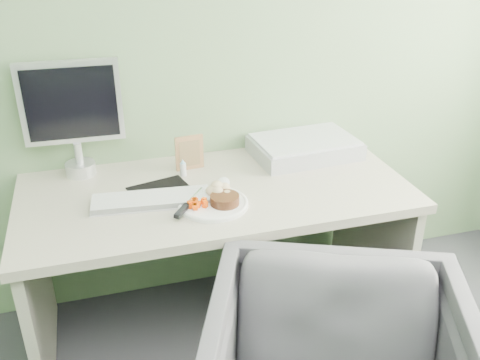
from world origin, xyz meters
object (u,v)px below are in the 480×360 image
object	(u,v)px
desk	(217,226)
scanner	(304,148)
plate	(213,204)
monitor	(73,112)

from	to	relation	value
desk	scanner	world-z (taller)	scanner
plate	desk	bearing A→B (deg)	71.78
desk	scanner	bearing A→B (deg)	24.14
scanner	monitor	distance (m)	1.04
scanner	monitor	size ratio (longest dim) A/B	0.96
plate	scanner	size ratio (longest dim) A/B	0.58
desk	monitor	size ratio (longest dim) A/B	3.24
scanner	desk	bearing A→B (deg)	-160.12
plate	monitor	world-z (taller)	monitor
scanner	monitor	world-z (taller)	monitor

